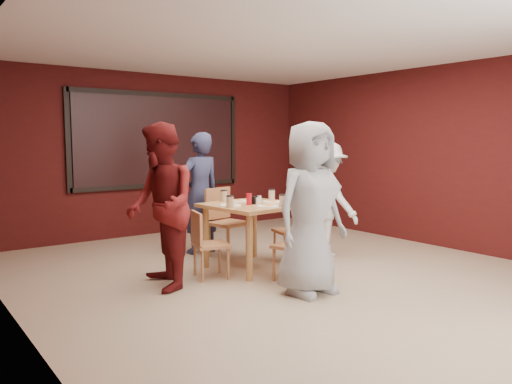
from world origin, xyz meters
TOP-DOWN VIEW (x-y plane):
  - floor at (0.00, 0.00)m, footprint 7.00×7.00m
  - window_blinds at (0.00, 3.45)m, footprint 3.00×0.02m
  - dining_table at (-0.13, 0.53)m, footprint 1.17×1.17m
  - chair_front at (-0.05, -0.28)m, footprint 0.51×0.51m
  - chair_back at (-0.04, 1.32)m, footprint 0.55×0.55m
  - chair_left at (-0.86, 0.47)m, footprint 0.48×0.48m
  - chair_right at (0.62, 0.54)m, footprint 0.48×0.48m
  - diner_front at (-0.26, -0.70)m, footprint 0.94×0.64m
  - diner_back at (-0.21, 1.71)m, footprint 0.67×0.46m
  - diner_left at (-1.47, 0.41)m, footprint 0.89×1.04m
  - diner_right at (1.12, 0.46)m, footprint 0.72×1.12m

SIDE VIEW (x-z plane):
  - floor at x=0.00m, z-range 0.00..0.00m
  - chair_left at x=-0.86m, z-range 0.05..0.87m
  - chair_right at x=0.62m, z-range 0.05..0.88m
  - chair_front at x=-0.05m, z-range 0.05..0.89m
  - chair_back at x=-0.04m, z-range 0.06..1.04m
  - dining_table at x=-0.13m, z-range 0.23..1.23m
  - diner_right at x=1.12m, z-range 0.00..1.64m
  - diner_back at x=-0.21m, z-range 0.00..1.77m
  - diner_front at x=-0.26m, z-range 0.00..1.85m
  - diner_left at x=-1.47m, z-range 0.00..1.86m
  - window_blinds at x=0.00m, z-range 0.90..2.40m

